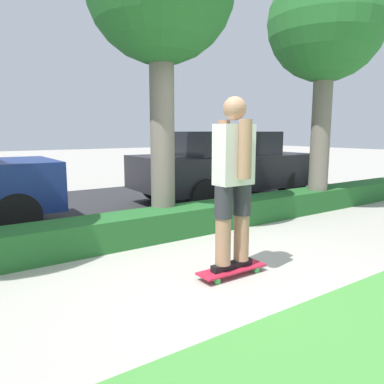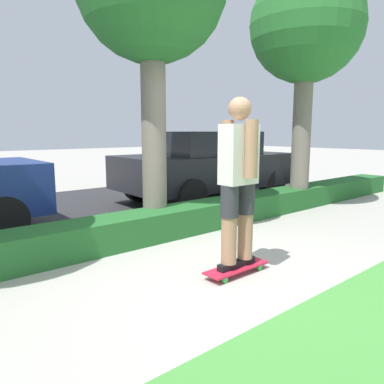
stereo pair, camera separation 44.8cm
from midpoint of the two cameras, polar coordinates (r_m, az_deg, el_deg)
ground_plane at (r=4.24m, az=2.14°, el=-12.06°), size 60.00×60.00×0.00m
street_asphalt at (r=7.75m, az=-19.40°, el=-2.76°), size 14.30×5.00×0.01m
hedge_row at (r=5.41m, az=-9.44°, el=-5.20°), size 14.30×0.60×0.41m
skateboard at (r=4.15m, az=3.70°, el=-11.53°), size 0.80×0.24×0.08m
skater_person at (r=3.92m, az=3.85°, el=2.00°), size 0.52×0.47×1.80m
tree_far at (r=7.96m, az=15.37°, el=22.79°), size 2.15×2.15×4.60m
parked_car_middle at (r=8.37m, az=0.54°, el=4.18°), size 4.01×2.10×1.54m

